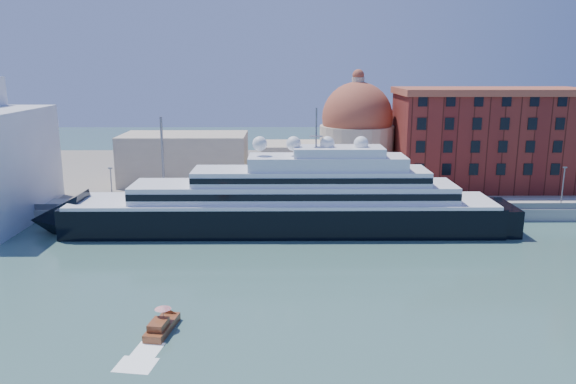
{
  "coord_description": "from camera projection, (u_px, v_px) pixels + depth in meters",
  "views": [
    {
      "loc": [
        4.15,
        -77.94,
        30.68
      ],
      "look_at": [
        4.94,
        18.0,
        8.68
      ],
      "focal_mm": 35.0,
      "sensor_mm": 36.0,
      "label": 1
    }
  ],
  "objects": [
    {
      "name": "water_taxi",
      "position": [
        162.0,
        326.0,
        65.58
      ],
      "size": [
        3.19,
        6.91,
        3.16
      ],
      "rotation": [
        0.0,
        0.0,
        -0.15
      ],
      "color": "maroon",
      "rests_on": "ground"
    },
    {
      "name": "quay",
      "position": [
        263.0,
        210.0,
        115.65
      ],
      "size": [
        180.0,
        10.0,
        2.5
      ],
      "primitive_type": "cube",
      "color": "gray",
      "rests_on": "ground"
    },
    {
      "name": "quay_fence",
      "position": [
        263.0,
        207.0,
        110.85
      ],
      "size": [
        180.0,
        0.1,
        1.2
      ],
      "primitive_type": "cube",
      "color": "slate",
      "rests_on": "quay"
    },
    {
      "name": "land",
      "position": [
        269.0,
        173.0,
        155.67
      ],
      "size": [
        260.0,
        72.0,
        2.0
      ],
      "primitive_type": "cube",
      "color": "slate",
      "rests_on": "ground"
    },
    {
      "name": "warehouse",
      "position": [
        488.0,
        138.0,
        130.81
      ],
      "size": [
        43.0,
        19.0,
        23.25
      ],
      "color": "maroon",
      "rests_on": "land"
    },
    {
      "name": "lamp_posts",
      "position": [
        199.0,
        171.0,
        111.94
      ],
      "size": [
        120.8,
        2.4,
        18.0
      ],
      "color": "slate",
      "rests_on": "quay"
    },
    {
      "name": "church",
      "position": [
        293.0,
        147.0,
        136.66
      ],
      "size": [
        66.0,
        18.0,
        25.5
      ],
      "color": "beige",
      "rests_on": "land"
    },
    {
      "name": "ground",
      "position": [
        256.0,
        276.0,
        82.79
      ],
      "size": [
        400.0,
        400.0,
        0.0
      ],
      "primitive_type": "plane",
      "color": "#365E58",
      "rests_on": "ground"
    },
    {
      "name": "superyacht",
      "position": [
        269.0,
        207.0,
        104.18
      ],
      "size": [
        89.88,
        12.46,
        26.86
      ],
      "color": "black",
      "rests_on": "ground"
    }
  ]
}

